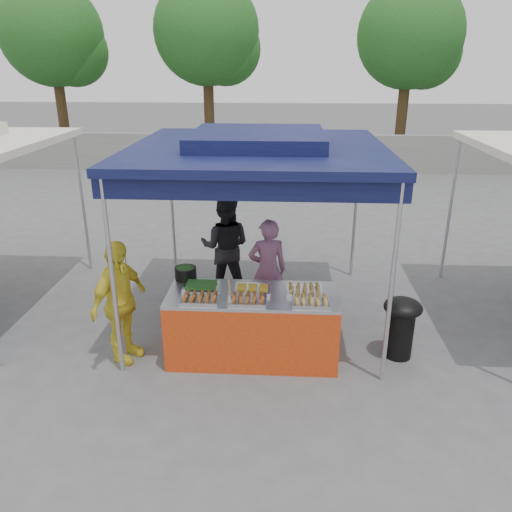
# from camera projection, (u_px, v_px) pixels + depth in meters

# --- Properties ---
(ground_plane) EXTENTS (80.00, 80.00, 0.00)m
(ground_plane) POSITION_uv_depth(u_px,v_px,m) (253.00, 352.00, 6.23)
(ground_plane) COLOR #59595C
(back_wall) EXTENTS (40.00, 0.25, 1.20)m
(back_wall) POSITION_uv_depth(u_px,v_px,m) (275.00, 153.00, 16.24)
(back_wall) COLOR gray
(back_wall) RESTS_ON ground_plane
(main_canopy) EXTENTS (3.20, 3.20, 2.57)m
(main_canopy) POSITION_uv_depth(u_px,v_px,m) (258.00, 148.00, 6.27)
(main_canopy) COLOR #BBBBC2
(main_canopy) RESTS_ON ground_plane
(tree_0) EXTENTS (3.55, 3.49, 6.01)m
(tree_0) POSITION_uv_depth(u_px,v_px,m) (57.00, 39.00, 17.21)
(tree_0) COLOR #402D18
(tree_0) RESTS_ON ground_plane
(tree_1) EXTENTS (3.60, 3.56, 6.11)m
(tree_1) POSITION_uv_depth(u_px,v_px,m) (211.00, 36.00, 16.88)
(tree_1) COLOR #402D18
(tree_1) RESTS_ON ground_plane
(tree_2) EXTENTS (3.50, 3.44, 5.91)m
(tree_2) POSITION_uv_depth(u_px,v_px,m) (414.00, 40.00, 16.34)
(tree_2) COLOR #402D18
(tree_2) RESTS_ON ground_plane
(vendor_table) EXTENTS (2.00, 0.80, 0.85)m
(vendor_table) POSITION_uv_depth(u_px,v_px,m) (253.00, 326.00, 5.98)
(vendor_table) COLOR #C13811
(vendor_table) RESTS_ON ground_plane
(food_tray_fl) EXTENTS (0.42, 0.30, 0.07)m
(food_tray_fl) POSITION_uv_depth(u_px,v_px,m) (200.00, 299.00, 5.63)
(food_tray_fl) COLOR silver
(food_tray_fl) RESTS_ON vendor_table
(food_tray_fm) EXTENTS (0.42, 0.30, 0.07)m
(food_tray_fm) POSITION_uv_depth(u_px,v_px,m) (248.00, 300.00, 5.60)
(food_tray_fm) COLOR silver
(food_tray_fm) RESTS_ON vendor_table
(food_tray_fr) EXTENTS (0.42, 0.30, 0.07)m
(food_tray_fr) POSITION_uv_depth(u_px,v_px,m) (311.00, 302.00, 5.56)
(food_tray_fr) COLOR silver
(food_tray_fr) RESTS_ON vendor_table
(food_tray_bl) EXTENTS (0.42, 0.30, 0.07)m
(food_tray_bl) POSITION_uv_depth(u_px,v_px,m) (201.00, 287.00, 5.93)
(food_tray_bl) COLOR silver
(food_tray_bl) RESTS_ON vendor_table
(food_tray_bm) EXTENTS (0.42, 0.30, 0.07)m
(food_tray_bm) POSITION_uv_depth(u_px,v_px,m) (253.00, 289.00, 5.87)
(food_tray_bm) COLOR silver
(food_tray_bm) RESTS_ON vendor_table
(food_tray_br) EXTENTS (0.42, 0.30, 0.07)m
(food_tray_br) POSITION_uv_depth(u_px,v_px,m) (305.00, 290.00, 5.83)
(food_tray_br) COLOR silver
(food_tray_br) RESTS_ON vendor_table
(cooking_pot) EXTENTS (0.27, 0.27, 0.16)m
(cooking_pot) POSITION_uv_depth(u_px,v_px,m) (186.00, 273.00, 6.19)
(cooking_pot) COLOR black
(cooking_pot) RESTS_ON vendor_table
(skewer_cup) EXTENTS (0.07, 0.07, 0.09)m
(skewer_cup) POSITION_uv_depth(u_px,v_px,m) (230.00, 298.00, 5.61)
(skewer_cup) COLOR #BBBBC2
(skewer_cup) RESTS_ON vendor_table
(wok_burner) EXTENTS (0.46, 0.46, 0.77)m
(wok_burner) POSITION_uv_depth(u_px,v_px,m) (401.00, 323.00, 5.98)
(wok_burner) COLOR black
(wok_burner) RESTS_ON ground_plane
(crate_left) EXTENTS (0.52, 0.37, 0.31)m
(crate_left) POSITION_uv_depth(u_px,v_px,m) (233.00, 322.00, 6.62)
(crate_left) COLOR #132CA2
(crate_left) RESTS_ON ground_plane
(crate_right) EXTENTS (0.46, 0.32, 0.27)m
(crate_right) POSITION_uv_depth(u_px,v_px,m) (284.00, 319.00, 6.73)
(crate_right) COLOR #132CA2
(crate_right) RESTS_ON ground_plane
(crate_stacked) EXTENTS (0.45, 0.31, 0.27)m
(crate_stacked) POSITION_uv_depth(u_px,v_px,m) (284.00, 301.00, 6.63)
(crate_stacked) COLOR #132CA2
(crate_stacked) RESTS_ON crate_right
(vendor_woman) EXTENTS (0.59, 0.45, 1.46)m
(vendor_woman) POSITION_uv_depth(u_px,v_px,m) (268.00, 270.00, 6.79)
(vendor_woman) COLOR #89577A
(vendor_woman) RESTS_ON ground_plane
(helper_man) EXTENTS (0.81, 0.65, 1.58)m
(helper_man) POSITION_uv_depth(u_px,v_px,m) (225.00, 247.00, 7.48)
(helper_man) COLOR black
(helper_man) RESTS_ON ground_plane
(customer_person) EXTENTS (0.68, 0.96, 1.51)m
(customer_person) POSITION_uv_depth(u_px,v_px,m) (119.00, 302.00, 5.83)
(customer_person) COLOR yellow
(customer_person) RESTS_ON ground_plane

